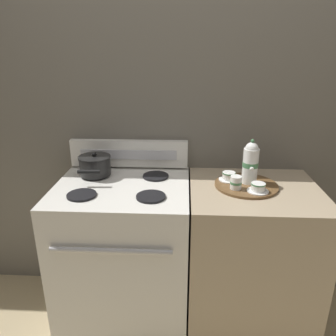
# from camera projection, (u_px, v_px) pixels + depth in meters

# --- Properties ---
(ground_plane) EXTENTS (6.00, 6.00, 0.00)m
(ground_plane) POSITION_uv_depth(u_px,v_px,m) (183.00, 314.00, 2.13)
(ground_plane) COLOR tan
(wall_back) EXTENTS (6.00, 0.05, 2.20)m
(wall_back) POSITION_uv_depth(u_px,v_px,m) (187.00, 136.00, 2.06)
(wall_back) COLOR #666056
(wall_back) RESTS_ON ground
(stove) EXTENTS (0.76, 0.66, 0.91)m
(stove) POSITION_uv_depth(u_px,v_px,m) (125.00, 253.00, 1.99)
(stove) COLOR silver
(stove) RESTS_ON ground
(control_panel) EXTENTS (0.74, 0.05, 0.17)m
(control_panel) POSITION_uv_depth(u_px,v_px,m) (129.00, 153.00, 2.07)
(control_panel) COLOR silver
(control_panel) RESTS_ON stove
(side_counter) EXTENTS (0.72, 0.63, 0.90)m
(side_counter) POSITION_uv_depth(u_px,v_px,m) (249.00, 257.00, 1.95)
(side_counter) COLOR tan
(side_counter) RESTS_ON ground
(saucepan) EXTENTS (0.19, 0.26, 0.14)m
(saucepan) POSITION_uv_depth(u_px,v_px,m) (95.00, 165.00, 1.94)
(saucepan) COLOR black
(saucepan) RESTS_ON stove
(serving_tray) EXTENTS (0.35, 0.35, 0.01)m
(serving_tray) POSITION_uv_depth(u_px,v_px,m) (246.00, 185.00, 1.82)
(serving_tray) COLOR brown
(serving_tray) RESTS_ON side_counter
(teapot) EXTENTS (0.09, 0.14, 0.25)m
(teapot) POSITION_uv_depth(u_px,v_px,m) (251.00, 163.00, 1.80)
(teapot) COLOR white
(teapot) RESTS_ON serving_tray
(teacup_left) EXTENTS (0.11, 0.11, 0.05)m
(teacup_left) POSITION_uv_depth(u_px,v_px,m) (258.00, 187.00, 1.72)
(teacup_left) COLOR white
(teacup_left) RESTS_ON serving_tray
(teacup_right) EXTENTS (0.11, 0.11, 0.05)m
(teacup_right) POSITION_uv_depth(u_px,v_px,m) (229.00, 176.00, 1.87)
(teacup_right) COLOR white
(teacup_right) RESTS_ON serving_tray
(creamer_jug) EXTENTS (0.06, 0.06, 0.07)m
(creamer_jug) POSITION_uv_depth(u_px,v_px,m) (236.00, 183.00, 1.75)
(creamer_jug) COLOR white
(creamer_jug) RESTS_ON serving_tray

